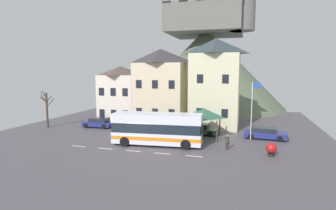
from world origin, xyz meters
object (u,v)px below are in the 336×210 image
object	(u,v)px
parked_car_02	(265,133)
harbour_buoy	(271,149)
hilltop_castle	(206,65)
parked_car_01	(199,129)
townhouse_01	(161,87)
townhouse_02	(215,83)
parked_car_03	(135,125)
public_bench	(203,130)
pedestrian_00	(227,141)
flagpole	(253,106)
pedestrian_01	(200,134)
townhouse_00	(121,94)
bus_shelter	(204,113)
transit_bus	(157,129)
bare_tree_00	(47,108)
parked_car_00	(98,123)

from	to	relation	value
parked_car_02	harbour_buoy	world-z (taller)	parked_car_02
hilltop_castle	parked_car_01	world-z (taller)	hilltop_castle
townhouse_01	townhouse_02	world-z (taller)	townhouse_02
parked_car_03	public_bench	size ratio (longest dim) A/B	3.04
parked_car_01	parked_car_02	xyz separation A→B (m)	(7.55, -0.19, -0.01)
pedestrian_00	flagpole	xyz separation A→B (m)	(2.32, 4.83, 2.94)
pedestrian_00	pedestrian_01	distance (m)	3.81
townhouse_00	pedestrian_01	world-z (taller)	townhouse_00
townhouse_01	pedestrian_00	size ratio (longest dim) A/B	7.26
harbour_buoy	bus_shelter	bearing A→B (deg)	143.58
townhouse_00	hilltop_castle	world-z (taller)	hilltop_castle
townhouse_00	parked_car_01	distance (m)	13.93
transit_bus	harbour_buoy	bearing A→B (deg)	-8.91
townhouse_02	transit_bus	distance (m)	12.67
parked_car_01	flagpole	bearing A→B (deg)	-5.02
hilltop_castle	parked_car_02	world-z (taller)	hilltop_castle
transit_bus	pedestrian_00	size ratio (longest dim) A/B	6.37
parked_car_03	pedestrian_00	distance (m)	13.67
townhouse_01	flagpole	xyz separation A→B (m)	(12.52, -5.76, -1.62)
parked_car_03	bare_tree_00	distance (m)	12.40
parked_car_01	harbour_buoy	bearing A→B (deg)	-36.94
townhouse_00	parked_car_01	bearing A→B (deg)	-20.24
townhouse_02	parked_car_01	distance (m)	7.30
hilltop_castle	parked_car_03	size ratio (longest dim) A/B	7.26
bare_tree_00	flagpole	bearing A→B (deg)	1.47
hilltop_castle	townhouse_00	bearing A→B (deg)	-112.98
parked_car_02	pedestrian_00	size ratio (longest dim) A/B	3.20
parked_car_00	parked_car_02	world-z (taller)	parked_car_00
parked_car_03	bare_tree_00	xyz separation A→B (m)	(-12.10, -1.82, 1.97)
townhouse_01	parked_car_00	xyz separation A→B (m)	(-7.59, -4.41, -4.73)
parked_car_00	pedestrian_01	world-z (taller)	pedestrian_01
parked_car_00	parked_car_03	size ratio (longest dim) A/B	0.91
bus_shelter	pedestrian_00	world-z (taller)	bus_shelter
townhouse_00	bare_tree_00	xyz separation A→B (m)	(-8.01, -6.40, -1.58)
townhouse_01	parked_car_02	size ratio (longest dim) A/B	2.27
transit_bus	bare_tree_00	size ratio (longest dim) A/B	1.88
hilltop_castle	bus_shelter	distance (m)	29.32
townhouse_00	parked_car_00	size ratio (longest dim) A/B	2.04
parked_car_03	bus_shelter	bearing A→B (deg)	-12.43
townhouse_02	transit_bus	xyz separation A→B (m)	(-4.57, -10.99, -4.33)
townhouse_01	townhouse_02	bearing A→B (deg)	0.92
townhouse_00	townhouse_02	world-z (taller)	townhouse_02
hilltop_castle	bare_tree_00	distance (m)	33.81
pedestrian_00	bare_tree_00	world-z (taller)	bare_tree_00
townhouse_02	hilltop_castle	size ratio (longest dim) A/B	0.37
parked_car_02	flagpole	xyz separation A→B (m)	(-1.48, -0.86, 3.13)
pedestrian_00	bare_tree_00	bearing A→B (deg)	170.37
townhouse_02	parked_car_03	distance (m)	12.09
townhouse_01	public_bench	size ratio (longest dim) A/B	7.23
harbour_buoy	parked_car_02	bearing A→B (deg)	91.58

